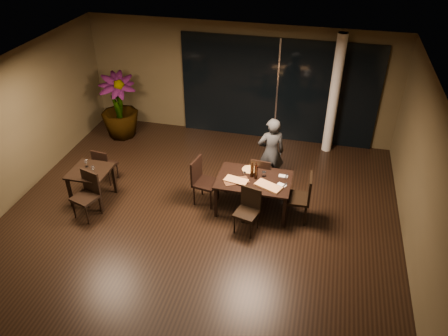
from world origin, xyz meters
The scene contains 32 objects.
ground centered at (0.00, 0.00, 0.00)m, with size 8.00×8.00×0.00m, color black.
wall_back centered at (0.00, 4.05, 1.50)m, with size 8.00×0.10×3.00m, color #473E26.
wall_left centered at (-4.05, 0.00, 1.50)m, with size 0.10×8.00×3.00m, color #473E26.
wall_right centered at (4.05, 0.00, 1.50)m, with size 0.10×8.00×3.00m, color #473E26.
ceiling centered at (0.00, 0.00, 3.02)m, with size 8.00×8.00×0.04m, color silver.
window_panel centered at (1.00, 3.96, 1.35)m, with size 5.00×0.06×2.70m, color black.
column centered at (2.40, 3.65, 1.50)m, with size 0.24×0.24×3.00m, color white.
main_table centered at (1.00, 0.80, 0.68)m, with size 1.50×1.00×0.75m.
side_table centered at (-2.40, 0.30, 0.62)m, with size 0.80×0.80×0.75m.
chair_main_far centered at (1.07, 1.35, 0.52)m, with size 0.47×0.47×0.92m.
chair_main_near centered at (1.02, 0.15, 0.51)m, with size 0.51×0.51×0.91m.
chair_main_left centered at (-0.11, 0.80, 0.57)m, with size 0.55×0.55×1.03m.
chair_main_right centered at (2.00, 0.70, 0.59)m, with size 0.51×0.51×1.05m.
chair_side_far centered at (-2.45, 0.95, 0.49)m, with size 0.45×0.45×0.87m.
chair_side_near centered at (-2.23, -0.17, 0.55)m, with size 0.58×0.58×0.99m.
diner centered at (1.19, 1.78, 0.83)m, with size 0.56×0.37×1.65m, color #292B2D.
potted_plant centered at (-3.04, 3.10, 0.87)m, with size 0.94×0.94×1.73m, color #174517.
pizza_board_left centered at (0.66, 0.63, 0.76)m, with size 0.50×0.25×0.01m, color #442615.
pizza_board_right centered at (1.32, 0.59, 0.76)m, with size 0.54×0.27×0.01m, color #4B2C18.
oblong_pizza_left centered at (0.66, 0.63, 0.77)m, with size 0.45×0.21×0.02m, color maroon, non-canonical shape.
oblong_pizza_right centered at (1.32, 0.59, 0.77)m, with size 0.51×0.23×0.02m, color #681909, non-canonical shape.
round_pizza centered at (0.85, 1.11, 0.76)m, with size 0.32×0.32×0.01m, color #A71A12.
bottle_a centered at (0.94, 0.88, 0.92)m, with size 0.07×0.07×0.33m, color black, non-canonical shape.
bottle_b centered at (1.03, 0.82, 0.88)m, with size 0.06×0.06×0.26m, color black, non-canonical shape.
bottle_c centered at (1.01, 0.92, 0.91)m, with size 0.07×0.07×0.33m, color black, non-canonical shape.
tumbler_left centered at (0.78, 0.88, 0.79)m, with size 0.07×0.07×0.08m, color white.
tumbler_right centered at (1.17, 0.95, 0.80)m, with size 0.08×0.08×0.10m, color white.
napkin_near centered at (1.57, 0.71, 0.76)m, with size 0.18×0.10×0.01m, color white.
napkin_far centered at (1.56, 1.03, 0.76)m, with size 0.18×0.10×0.01m, color silver.
wine_glass_a centered at (-2.52, 0.41, 0.83)m, with size 0.07×0.07×0.16m, color white, non-canonical shape.
wine_glass_b centered at (-2.25, 0.21, 0.84)m, with size 0.08×0.08×0.18m, color white, non-canonical shape.
side_napkin centered at (-2.36, 0.14, 0.76)m, with size 0.18×0.11×0.01m, color white.
Camera 1 is at (2.13, -6.41, 5.78)m, focal length 35.00 mm.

